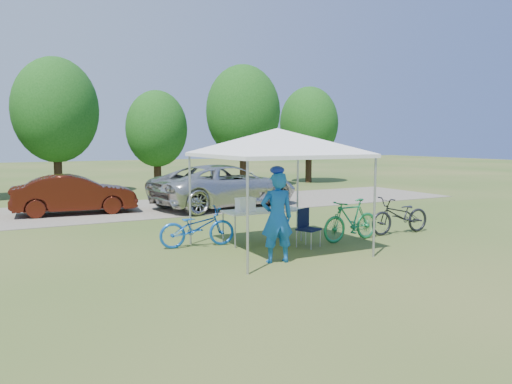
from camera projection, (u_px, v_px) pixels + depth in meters
ground at (277, 250)px, 11.23m from camera, size 100.00×100.00×0.00m
gravel_strip at (167, 207)px, 18.26m from camera, size 24.00×5.00×0.02m
canopy at (277, 132)px, 10.95m from camera, size 4.53×4.53×3.00m
treeline at (119, 116)px, 23.07m from camera, size 24.89×4.28×6.30m
folding_table at (263, 211)px, 12.10m from camera, size 1.91×0.79×0.78m
folding_chair at (306, 224)px, 11.59m from camera, size 0.59×0.62×0.88m
cooler at (245, 204)px, 11.86m from camera, size 0.43×0.30×0.31m
ice_cream_cup at (284, 207)px, 12.31m from camera, size 0.08×0.08×0.06m
cyclist at (277, 217)px, 10.03m from camera, size 0.75×0.57×1.84m
bike_blue at (197, 227)px, 11.54m from camera, size 1.83×0.83×0.93m
bike_green at (351, 220)px, 12.19m from camera, size 1.75×0.61×1.03m
bike_dark at (401, 215)px, 13.14m from camera, size 1.88×0.68×0.98m
minivan at (226, 186)px, 18.23m from camera, size 5.95×3.54×1.55m
sedan at (75, 194)px, 16.54m from camera, size 4.04×1.71×1.30m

